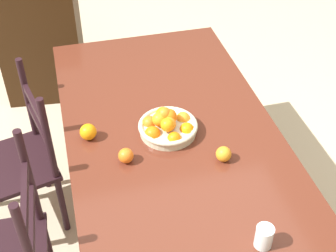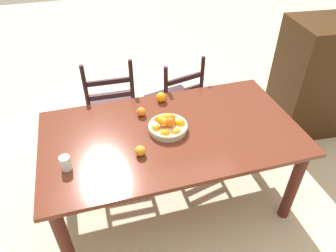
# 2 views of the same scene
# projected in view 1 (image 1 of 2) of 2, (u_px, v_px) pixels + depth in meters

# --- Properties ---
(ground_plane) EXTENTS (12.00, 12.00, 0.00)m
(ground_plane) POSITION_uv_depth(u_px,v_px,m) (171.00, 225.00, 2.78)
(ground_plane) COLOR #C1AF92
(dining_table) EXTENTS (1.85, 1.02, 0.74)m
(dining_table) POSITION_uv_depth(u_px,v_px,m) (171.00, 146.00, 2.37)
(dining_table) COLOR #562619
(dining_table) RESTS_ON ground
(chair_near_window) EXTENTS (0.53, 0.53, 0.94)m
(chair_near_window) POSITION_uv_depth(u_px,v_px,m) (19.00, 162.00, 2.56)
(chair_near_window) COLOR black
(chair_near_window) RESTS_ON ground
(cabinet) EXTENTS (0.78, 0.64, 1.17)m
(cabinet) POSITION_uv_depth(u_px,v_px,m) (38.00, 14.00, 3.56)
(cabinet) COLOR #311B0B
(cabinet) RESTS_ON ground
(fruit_bowl) EXTENTS (0.29, 0.29, 0.13)m
(fruit_bowl) POSITION_uv_depth(u_px,v_px,m) (167.00, 125.00, 2.26)
(fruit_bowl) COLOR beige
(fruit_bowl) RESTS_ON dining_table
(orange_loose_0) EXTENTS (0.07, 0.07, 0.07)m
(orange_loose_0) POSITION_uv_depth(u_px,v_px,m) (224.00, 154.00, 2.12)
(orange_loose_0) COLOR orange
(orange_loose_0) RESTS_ON dining_table
(orange_loose_1) EXTENTS (0.08, 0.08, 0.08)m
(orange_loose_1) POSITION_uv_depth(u_px,v_px,m) (88.00, 132.00, 2.23)
(orange_loose_1) COLOR orange
(orange_loose_1) RESTS_ON dining_table
(orange_loose_2) EXTENTS (0.07, 0.07, 0.07)m
(orange_loose_2) POSITION_uv_depth(u_px,v_px,m) (126.00, 156.00, 2.11)
(orange_loose_2) COLOR orange
(orange_loose_2) RESTS_ON dining_table
(drinking_glass) EXTENTS (0.07, 0.07, 0.10)m
(drinking_glass) POSITION_uv_depth(u_px,v_px,m) (264.00, 237.00, 1.76)
(drinking_glass) COLOR silver
(drinking_glass) RESTS_ON dining_table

